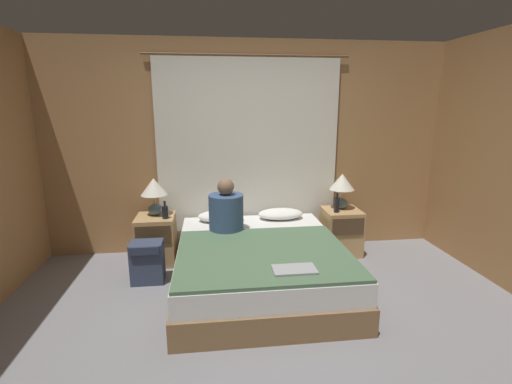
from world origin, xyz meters
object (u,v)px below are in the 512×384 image
(lamp_right, at_px, (342,185))
(nightstand_right, at_px, (341,231))
(lamp_left, at_px, (154,191))
(pillow_right, at_px, (281,214))
(bed, at_px, (260,265))
(backpack_on_floor, at_px, (147,260))
(beer_bottle_on_left_stand, at_px, (165,212))
(beer_bottle_on_right_stand, at_px, (337,204))
(nightstand_left, at_px, (156,239))
(person_left_in_bed, at_px, (226,211))
(laptop_on_bed, at_px, (294,269))
(pillow_left, at_px, (221,216))

(lamp_right, bearing_deg, nightstand_right, -90.00)
(lamp_left, bearing_deg, pillow_right, -0.18)
(bed, xyz_separation_m, backpack_on_floor, (-1.12, 0.23, 0.02))
(lamp_left, bearing_deg, beer_bottle_on_left_stand, -48.58)
(beer_bottle_on_right_stand, bearing_deg, bed, -147.35)
(nightstand_left, bearing_deg, lamp_right, 1.51)
(nightstand_right, bearing_deg, beer_bottle_on_left_stand, -177.59)
(nightstand_right, height_order, person_left_in_bed, person_left_in_bed)
(lamp_left, distance_m, lamp_right, 2.18)
(bed, height_order, laptop_on_bed, laptop_on_bed)
(bed, relative_size, pillow_right, 3.64)
(pillow_right, bearing_deg, nightstand_right, -4.11)
(nightstand_left, relative_size, lamp_left, 1.28)
(nightstand_right, xyz_separation_m, beer_bottle_on_right_stand, (-0.10, -0.09, 0.37))
(nightstand_right, xyz_separation_m, pillow_right, (-0.74, 0.05, 0.23))
(lamp_right, xyz_separation_m, pillow_right, (-0.74, -0.00, -0.32))
(lamp_right, distance_m, person_left_in_bed, 1.45)
(bed, bearing_deg, beer_bottle_on_left_stand, 146.74)
(beer_bottle_on_left_stand, distance_m, backpack_on_floor, 0.58)
(nightstand_left, bearing_deg, lamp_left, 90.00)
(lamp_left, height_order, lamp_right, same)
(pillow_left, xyz_separation_m, beer_bottle_on_left_stand, (-0.61, -0.14, 0.11))
(pillow_left, height_order, beer_bottle_on_right_stand, beer_bottle_on_right_stand)
(laptop_on_bed, distance_m, backpack_on_floor, 1.62)
(nightstand_right, distance_m, lamp_right, 0.56)
(nightstand_right, distance_m, beer_bottle_on_right_stand, 0.39)
(laptop_on_bed, bearing_deg, nightstand_left, 132.23)
(nightstand_left, xyz_separation_m, pillow_right, (1.44, 0.05, 0.23))
(pillow_left, xyz_separation_m, laptop_on_bed, (0.54, -1.46, -0.02))
(lamp_left, relative_size, beer_bottle_on_left_stand, 2.13)
(nightstand_left, distance_m, laptop_on_bed, 1.91)
(pillow_right, xyz_separation_m, backpack_on_floor, (-1.47, -0.54, -0.27))
(person_left_in_bed, bearing_deg, lamp_left, 154.79)
(pillow_right, xyz_separation_m, laptop_on_bed, (-0.16, -1.46, -0.02))
(pillow_right, bearing_deg, bed, -114.58)
(lamp_left, distance_m, laptop_on_bed, 1.98)
(person_left_in_bed, distance_m, laptop_on_bed, 1.22)
(lamp_left, relative_size, beer_bottle_on_right_stand, 1.80)
(bed, height_order, lamp_left, lamp_left)
(backpack_on_floor, bearing_deg, beer_bottle_on_left_stand, 69.08)
(bed, distance_m, backpack_on_floor, 1.14)
(lamp_left, xyz_separation_m, backpack_on_floor, (-0.03, -0.55, -0.59))
(nightstand_left, relative_size, pillow_right, 1.03)
(beer_bottle_on_left_stand, bearing_deg, bed, -33.26)
(lamp_right, distance_m, backpack_on_floor, 2.35)
(beer_bottle_on_left_stand, bearing_deg, nightstand_right, 2.41)
(nightstand_right, distance_m, laptop_on_bed, 1.69)
(bed, bearing_deg, nightstand_left, 146.63)
(person_left_in_bed, xyz_separation_m, beer_bottle_on_right_stand, (1.29, 0.23, -0.03))
(nightstand_left, bearing_deg, backpack_on_floor, -93.18)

